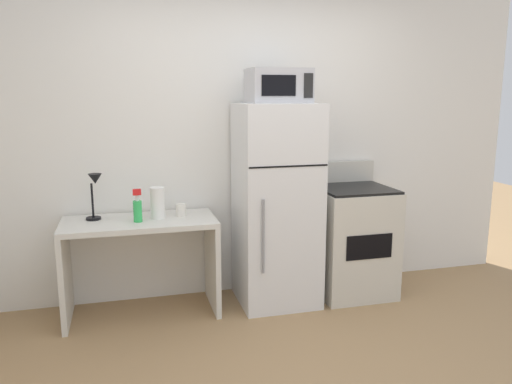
{
  "coord_description": "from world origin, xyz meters",
  "views": [
    {
      "loc": [
        -0.99,
        -2.43,
        1.69
      ],
      "look_at": [
        -0.05,
        1.1,
        0.97
      ],
      "focal_mm": 35.26,
      "sensor_mm": 36.0,
      "label": 1
    }
  ],
  "objects_px": {
    "oven_range": "(352,240)",
    "microwave": "(278,86)",
    "coffee_mug": "(181,210)",
    "desk_lamp": "(95,189)",
    "spray_bottle": "(138,209)",
    "paper_towel_roll": "(158,203)",
    "desk": "(140,249)",
    "refrigerator": "(276,205)"
  },
  "relations": [
    {
      "from": "oven_range",
      "to": "microwave",
      "type": "bearing_deg",
      "value": -178.16
    },
    {
      "from": "oven_range",
      "to": "desk",
      "type": "bearing_deg",
      "value": 179.21
    },
    {
      "from": "refrigerator",
      "to": "microwave",
      "type": "xyz_separation_m",
      "value": [
        0.0,
        -0.02,
        0.94
      ]
    },
    {
      "from": "paper_towel_roll",
      "to": "microwave",
      "type": "xyz_separation_m",
      "value": [
        0.93,
        -0.06,
        0.88
      ]
    },
    {
      "from": "desk",
      "to": "paper_towel_roll",
      "type": "relative_size",
      "value": 4.78
    },
    {
      "from": "microwave",
      "to": "oven_range",
      "type": "xyz_separation_m",
      "value": [
        0.68,
        0.02,
        -1.28
      ]
    },
    {
      "from": "desk",
      "to": "coffee_mug",
      "type": "xyz_separation_m",
      "value": [
        0.32,
        0.04,
        0.27
      ]
    },
    {
      "from": "paper_towel_roll",
      "to": "microwave",
      "type": "relative_size",
      "value": 0.52
    },
    {
      "from": "coffee_mug",
      "to": "microwave",
      "type": "distance_m",
      "value": 1.22
    },
    {
      "from": "refrigerator",
      "to": "oven_range",
      "type": "bearing_deg",
      "value": 0.05
    },
    {
      "from": "refrigerator",
      "to": "coffee_mug",
      "type": "bearing_deg",
      "value": 175.07
    },
    {
      "from": "desk_lamp",
      "to": "paper_towel_roll",
      "type": "height_order",
      "value": "desk_lamp"
    },
    {
      "from": "refrigerator",
      "to": "microwave",
      "type": "bearing_deg",
      "value": -89.67
    },
    {
      "from": "microwave",
      "to": "spray_bottle",
      "type": "bearing_deg",
      "value": -179.44
    },
    {
      "from": "desk",
      "to": "spray_bottle",
      "type": "distance_m",
      "value": 0.33
    },
    {
      "from": "paper_towel_roll",
      "to": "oven_range",
      "type": "bearing_deg",
      "value": -1.38
    },
    {
      "from": "desk",
      "to": "desk_lamp",
      "type": "relative_size",
      "value": 3.25
    },
    {
      "from": "desk_lamp",
      "to": "microwave",
      "type": "relative_size",
      "value": 0.77
    },
    {
      "from": "spray_bottle",
      "to": "refrigerator",
      "type": "xyz_separation_m",
      "value": [
        1.09,
        0.03,
        -0.04
      ]
    },
    {
      "from": "desk_lamp",
      "to": "refrigerator",
      "type": "xyz_separation_m",
      "value": [
        1.39,
        -0.11,
        -0.18
      ]
    },
    {
      "from": "desk_lamp",
      "to": "oven_range",
      "type": "relative_size",
      "value": 0.32
    },
    {
      "from": "coffee_mug",
      "to": "microwave",
      "type": "height_order",
      "value": "microwave"
    },
    {
      "from": "coffee_mug",
      "to": "oven_range",
      "type": "xyz_separation_m",
      "value": [
        1.43,
        -0.06,
        -0.33
      ]
    },
    {
      "from": "paper_towel_roll",
      "to": "oven_range",
      "type": "distance_m",
      "value": 1.66
    },
    {
      "from": "paper_towel_roll",
      "to": "oven_range",
      "type": "xyz_separation_m",
      "value": [
        1.61,
        -0.04,
        -0.4
      ]
    },
    {
      "from": "paper_towel_roll",
      "to": "refrigerator",
      "type": "height_order",
      "value": "refrigerator"
    },
    {
      "from": "desk_lamp",
      "to": "coffee_mug",
      "type": "xyz_separation_m",
      "value": [
        0.63,
        -0.04,
        -0.19
      ]
    },
    {
      "from": "spray_bottle",
      "to": "paper_towel_roll",
      "type": "bearing_deg",
      "value": 25.02
    },
    {
      "from": "microwave",
      "to": "coffee_mug",
      "type": "bearing_deg",
      "value": 173.48
    },
    {
      "from": "refrigerator",
      "to": "microwave",
      "type": "relative_size",
      "value": 3.51
    },
    {
      "from": "desk",
      "to": "spray_bottle",
      "type": "height_order",
      "value": "spray_bottle"
    },
    {
      "from": "desk",
      "to": "desk_lamp",
      "type": "distance_m",
      "value": 0.57
    },
    {
      "from": "desk_lamp",
      "to": "paper_towel_roll",
      "type": "bearing_deg",
      "value": -8.48
    },
    {
      "from": "spray_bottle",
      "to": "oven_range",
      "type": "height_order",
      "value": "oven_range"
    },
    {
      "from": "paper_towel_roll",
      "to": "coffee_mug",
      "type": "xyz_separation_m",
      "value": [
        0.18,
        0.03,
        -0.07
      ]
    },
    {
      "from": "coffee_mug",
      "to": "microwave",
      "type": "bearing_deg",
      "value": -6.52
    },
    {
      "from": "desk_lamp",
      "to": "spray_bottle",
      "type": "distance_m",
      "value": 0.36
    },
    {
      "from": "coffee_mug",
      "to": "oven_range",
      "type": "height_order",
      "value": "oven_range"
    },
    {
      "from": "coffee_mug",
      "to": "spray_bottle",
      "type": "relative_size",
      "value": 0.38
    },
    {
      "from": "desk",
      "to": "spray_bottle",
      "type": "xyz_separation_m",
      "value": [
        -0.01,
        -0.06,
        0.33
      ]
    },
    {
      "from": "coffee_mug",
      "to": "desk",
      "type": "bearing_deg",
      "value": -172.84
    },
    {
      "from": "desk",
      "to": "oven_range",
      "type": "relative_size",
      "value": 1.04
    }
  ]
}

